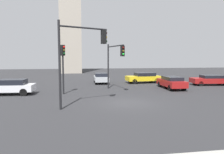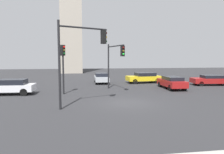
{
  "view_description": "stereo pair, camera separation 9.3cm",
  "coord_description": "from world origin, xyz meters",
  "px_view_note": "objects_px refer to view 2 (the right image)",
  "views": [
    {
      "loc": [
        -3.6,
        -15.4,
        3.49
      ],
      "look_at": [
        -0.86,
        2.38,
        1.79
      ],
      "focal_mm": 33.37,
      "sensor_mm": 36.0,
      "label": 1
    },
    {
      "loc": [
        -3.51,
        -15.42,
        3.49
      ],
      "look_at": [
        -0.86,
        2.38,
        1.79
      ],
      "focal_mm": 33.37,
      "sensor_mm": 36.0,
      "label": 2
    }
  ],
  "objects_px": {
    "traffic_light_1": "(63,60)",
    "traffic_light_2": "(81,48)",
    "traffic_light_0": "(115,57)",
    "car_1": "(101,78)",
    "car_2": "(172,82)",
    "car_3": "(211,80)",
    "car_4": "(144,77)",
    "car_0": "(10,86)"
  },
  "relations": [
    {
      "from": "traffic_light_0",
      "to": "traffic_light_1",
      "type": "distance_m",
      "value": 5.24
    },
    {
      "from": "traffic_light_1",
      "to": "car_2",
      "type": "xyz_separation_m",
      "value": [
        11.61,
        1.6,
        -2.52
      ]
    },
    {
      "from": "traffic_light_0",
      "to": "car_2",
      "type": "height_order",
      "value": "traffic_light_0"
    },
    {
      "from": "car_3",
      "to": "car_4",
      "type": "bearing_deg",
      "value": -17.72
    },
    {
      "from": "traffic_light_0",
      "to": "car_4",
      "type": "height_order",
      "value": "traffic_light_0"
    },
    {
      "from": "traffic_light_1",
      "to": "car_4",
      "type": "distance_m",
      "value": 12.73
    },
    {
      "from": "traffic_light_2",
      "to": "car_4",
      "type": "bearing_deg",
      "value": 32.04
    },
    {
      "from": "car_0",
      "to": "car_4",
      "type": "height_order",
      "value": "car_0"
    },
    {
      "from": "traffic_light_2",
      "to": "car_1",
      "type": "height_order",
      "value": "traffic_light_2"
    },
    {
      "from": "traffic_light_0",
      "to": "traffic_light_1",
      "type": "height_order",
      "value": "traffic_light_0"
    },
    {
      "from": "traffic_light_0",
      "to": "car_1",
      "type": "xyz_separation_m",
      "value": [
        -0.76,
        6.85,
        -2.81
      ]
    },
    {
      "from": "car_2",
      "to": "traffic_light_1",
      "type": "bearing_deg",
      "value": 98.24
    },
    {
      "from": "car_1",
      "to": "car_2",
      "type": "height_order",
      "value": "car_2"
    },
    {
      "from": "traffic_light_0",
      "to": "car_2",
      "type": "xyz_separation_m",
      "value": [
        6.48,
        0.55,
        -2.78
      ]
    },
    {
      "from": "traffic_light_1",
      "to": "car_2",
      "type": "height_order",
      "value": "traffic_light_1"
    },
    {
      "from": "traffic_light_1",
      "to": "car_3",
      "type": "bearing_deg",
      "value": 53.82
    },
    {
      "from": "traffic_light_1",
      "to": "car_4",
      "type": "relative_size",
      "value": 0.97
    },
    {
      "from": "traffic_light_2",
      "to": "car_2",
      "type": "height_order",
      "value": "traffic_light_2"
    },
    {
      "from": "traffic_light_2",
      "to": "car_2",
      "type": "relative_size",
      "value": 1.35
    },
    {
      "from": "car_3",
      "to": "car_1",
      "type": "bearing_deg",
      "value": -10.34
    },
    {
      "from": "traffic_light_0",
      "to": "traffic_light_2",
      "type": "relative_size",
      "value": 0.83
    },
    {
      "from": "car_0",
      "to": "car_3",
      "type": "bearing_deg",
      "value": -168.88
    },
    {
      "from": "traffic_light_0",
      "to": "car_1",
      "type": "relative_size",
      "value": 1.21
    },
    {
      "from": "car_1",
      "to": "car_0",
      "type": "bearing_deg",
      "value": -50.2
    },
    {
      "from": "traffic_light_2",
      "to": "car_0",
      "type": "distance_m",
      "value": 9.39
    },
    {
      "from": "traffic_light_1",
      "to": "car_0",
      "type": "height_order",
      "value": "traffic_light_1"
    },
    {
      "from": "car_2",
      "to": "car_3",
      "type": "height_order",
      "value": "car_2"
    },
    {
      "from": "car_0",
      "to": "car_2",
      "type": "bearing_deg",
      "value": -173.07
    },
    {
      "from": "traffic_light_2",
      "to": "car_4",
      "type": "xyz_separation_m",
      "value": [
        8.45,
        12.6,
        -3.39
      ]
    },
    {
      "from": "traffic_light_0",
      "to": "car_4",
      "type": "relative_size",
      "value": 1.04
    },
    {
      "from": "traffic_light_0",
      "to": "car_3",
      "type": "xyz_separation_m",
      "value": [
        12.71,
        2.69,
        -2.85
      ]
    },
    {
      "from": "car_1",
      "to": "car_2",
      "type": "xyz_separation_m",
      "value": [
        7.24,
        -6.3,
        0.02
      ]
    },
    {
      "from": "traffic_light_2",
      "to": "traffic_light_1",
      "type": "bearing_deg",
      "value": 83.55
    },
    {
      "from": "traffic_light_0",
      "to": "car_1",
      "type": "distance_m",
      "value": 7.44
    },
    {
      "from": "traffic_light_0",
      "to": "traffic_light_2",
      "type": "height_order",
      "value": "traffic_light_2"
    },
    {
      "from": "car_1",
      "to": "car_2",
      "type": "relative_size",
      "value": 0.93
    },
    {
      "from": "traffic_light_1",
      "to": "traffic_light_2",
      "type": "height_order",
      "value": "traffic_light_2"
    },
    {
      "from": "car_3",
      "to": "car_4",
      "type": "distance_m",
      "value": 8.44
    },
    {
      "from": "car_0",
      "to": "car_4",
      "type": "bearing_deg",
      "value": -152.81
    },
    {
      "from": "car_3",
      "to": "car_4",
      "type": "height_order",
      "value": "car_4"
    },
    {
      "from": "car_2",
      "to": "traffic_light_0",
      "type": "bearing_deg",
      "value": 95.27
    },
    {
      "from": "car_0",
      "to": "car_3",
      "type": "relative_size",
      "value": 0.92
    }
  ]
}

